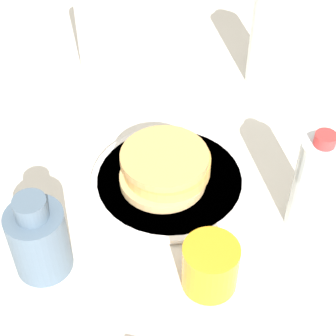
% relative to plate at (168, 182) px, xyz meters
% --- Properties ---
extents(ground_plane, '(4.00, 4.00, 0.00)m').
position_rel_plate_xyz_m(ground_plane, '(-0.01, 0.00, -0.01)').
color(ground_plane, silver).
extents(plate, '(0.27, 0.27, 0.01)m').
position_rel_plate_xyz_m(plate, '(0.00, 0.00, 0.00)').
color(plate, white).
rests_on(plate, ground_plane).
extents(pancake_stack, '(0.15, 0.16, 0.06)m').
position_rel_plate_xyz_m(pancake_stack, '(-0.00, -0.00, 0.03)').
color(pancake_stack, tan).
rests_on(pancake_stack, plate).
extents(juice_glass, '(0.08, 0.08, 0.08)m').
position_rel_plate_xyz_m(juice_glass, '(0.16, -0.13, 0.03)').
color(juice_glass, orange).
rests_on(juice_glass, ground_plane).
extents(cream_jug, '(0.08, 0.08, 0.14)m').
position_rel_plate_xyz_m(cream_jug, '(-0.06, -0.24, 0.05)').
color(cream_jug, '#4C6075').
rests_on(cream_jug, ground_plane).
extents(water_bottle_near, '(0.06, 0.06, 0.19)m').
position_rel_plate_xyz_m(water_bottle_near, '(0.22, 0.06, 0.08)').
color(water_bottle_near, silver).
rests_on(water_bottle_near, ground_plane).
extents(water_bottle_mid, '(0.07, 0.07, 0.21)m').
position_rel_plate_xyz_m(water_bottle_mid, '(-0.01, 0.36, 0.09)').
color(water_bottle_mid, silver).
rests_on(water_bottle_mid, ground_plane).
extents(water_bottle_far, '(0.06, 0.06, 0.21)m').
position_rel_plate_xyz_m(water_bottle_far, '(-0.32, 0.19, 0.09)').
color(water_bottle_far, white).
rests_on(water_bottle_far, ground_plane).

